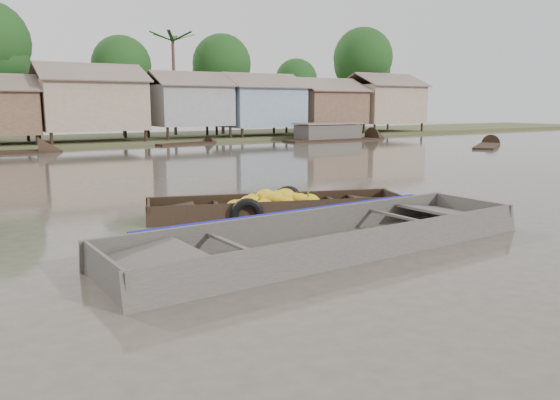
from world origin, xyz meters
TOP-DOWN VIEW (x-y plane):
  - ground at (0.00, 0.00)m, footprint 120.00×120.00m
  - riverbank at (3.03, 31.86)m, footprint 120.00×12.47m
  - banana_boat at (0.61, 2.62)m, footprint 6.46×3.44m
  - viewer_boat at (-0.11, -0.59)m, footprint 8.71×2.60m
  - distant_boats at (12.06, 24.10)m, footprint 45.55×14.94m

SIDE VIEW (x-z plane):
  - ground at x=0.00m, z-range 0.00..0.00m
  - viewer_boat at x=-0.11m, z-range -0.26..0.43m
  - banana_boat at x=0.61m, z-range -0.24..0.64m
  - distant_boats at x=12.06m, z-range -0.47..0.90m
  - riverbank at x=3.03m, z-range -2.04..8.18m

